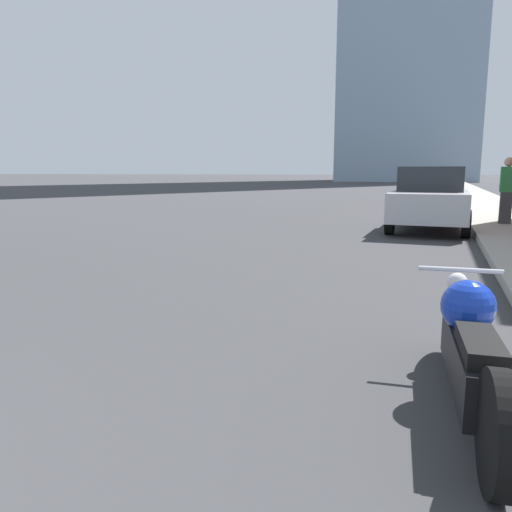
# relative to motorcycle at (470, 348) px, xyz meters

# --- Properties ---
(sidewalk) EXTENTS (2.46, 240.00, 0.15)m
(sidewalk) POSITION_rel_motorcycle_xyz_m (1.86, 36.08, -0.32)
(sidewalk) COLOR #9E998E
(sidewalk) RESTS_ON ground_plane
(motorcycle) EXTENTS (0.62, 2.39, 0.81)m
(motorcycle) POSITION_rel_motorcycle_xyz_m (0.00, 0.00, 0.00)
(motorcycle) COLOR black
(motorcycle) RESTS_ON ground_plane
(parked_car_silver) EXTENTS (2.00, 4.39, 1.64)m
(parked_car_silver) POSITION_rel_motorcycle_xyz_m (-0.40, 10.47, 0.43)
(parked_car_silver) COLOR #BCBCC1
(parked_car_silver) RESTS_ON ground_plane
(parked_car_red) EXTENTS (1.99, 3.85, 1.72)m
(parked_car_red) POSITION_rel_motorcycle_xyz_m (-0.62, 23.10, 0.45)
(parked_car_red) COLOR red
(parked_car_red) RESTS_ON ground_plane
(parked_car_black) EXTENTS (1.95, 3.87, 1.74)m
(parked_car_black) POSITION_rel_motorcycle_xyz_m (-0.54, 35.68, 0.47)
(parked_car_black) COLOR black
(parked_car_black) RESTS_ON ground_plane
(pedestrian) EXTENTS (0.36, 0.24, 1.75)m
(pedestrian) POSITION_rel_motorcycle_xyz_m (1.49, 11.37, 0.65)
(pedestrian) COLOR #38383D
(pedestrian) RESTS_ON sidewalk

